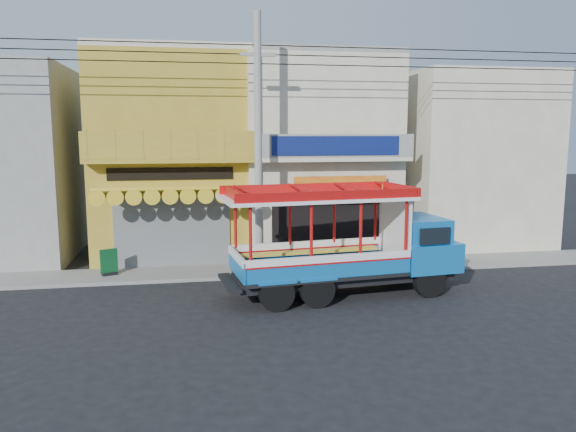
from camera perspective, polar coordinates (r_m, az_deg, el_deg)
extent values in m
plane|color=black|center=(16.92, 1.86, -8.84)|extent=(90.00, 90.00, 0.00)
cube|color=slate|center=(20.69, -0.41, -5.42)|extent=(30.00, 2.00, 0.12)
cube|color=#A28924|center=(23.83, -11.63, 5.85)|extent=(6.00, 6.00, 8.00)
cube|color=#595B5E|center=(21.11, -11.64, -1.59)|extent=(4.20, 0.10, 2.60)
cube|color=gold|center=(20.16, -11.84, 2.66)|extent=(5.20, 1.50, 0.31)
cube|color=#A28924|center=(20.48, -11.89, 5.56)|extent=(6.00, 0.70, 0.18)
cube|color=#A28924|center=(20.17, -11.96, 7.08)|extent=(6.00, 0.12, 0.95)
cube|color=black|center=(20.83, -11.82, 4.23)|extent=(4.50, 0.04, 0.45)
cube|color=#BCB59A|center=(24.00, -11.94, 15.71)|extent=(6.00, 6.00, 0.24)
cube|color=#BCB59A|center=(24.41, 2.67, 6.07)|extent=(6.00, 6.00, 8.00)
cube|color=black|center=(21.74, 4.36, -0.88)|extent=(4.60, 0.12, 2.80)
cube|color=#FFA21A|center=(21.37, 5.37, 2.73)|extent=(3.60, 0.05, 1.00)
cube|color=#BCB59A|center=(21.15, 4.66, 5.80)|extent=(6.00, 0.70, 0.18)
cube|color=gray|center=(20.85, 4.88, 7.14)|extent=(6.00, 0.12, 0.85)
cube|color=navy|center=(20.78, 4.93, 7.13)|extent=(4.80, 0.06, 0.70)
cube|color=gray|center=(24.58, 2.74, 15.71)|extent=(6.00, 6.00, 0.24)
cube|color=#BCB59A|center=(20.81, -3.54, 5.63)|extent=(0.35, 0.30, 8.00)
cube|color=#BCB59A|center=(26.83, 17.49, 5.49)|extent=(6.00, 6.00, 7.60)
cylinder|color=gray|center=(19.25, -3.04, 6.89)|extent=(0.26, 0.26, 9.00)
cube|color=gray|center=(19.41, -3.11, 16.08)|extent=(1.20, 0.12, 0.12)
cylinder|color=black|center=(19.51, -0.08, 15.16)|extent=(28.00, 0.04, 0.04)
cylinder|color=black|center=(19.55, -0.08, 16.03)|extent=(28.00, 0.04, 0.04)
cylinder|color=black|center=(19.59, -0.08, 16.90)|extent=(28.00, 0.04, 0.04)
cylinder|color=black|center=(17.92, 14.18, -6.41)|extent=(1.04, 0.40, 1.02)
cylinder|color=black|center=(19.56, 11.30, -5.06)|extent=(1.04, 0.40, 1.02)
cylinder|color=black|center=(16.41, 2.99, -7.55)|extent=(1.04, 0.40, 1.02)
cylinder|color=black|center=(18.18, 0.96, -5.93)|extent=(1.04, 0.40, 1.02)
cylinder|color=black|center=(16.06, -1.16, -7.90)|extent=(1.04, 0.40, 1.02)
cylinder|color=black|center=(17.86, -2.81, -6.21)|extent=(1.04, 0.40, 1.02)
cube|color=black|center=(17.67, 5.71, -6.06)|extent=(6.99, 2.44, 0.28)
cube|color=blue|center=(18.68, 13.29, -3.68)|extent=(2.07, 2.43, 0.92)
cube|color=blue|center=(18.45, 12.96, -1.25)|extent=(1.65, 2.21, 0.76)
cube|color=black|center=(18.82, 14.85, -1.28)|extent=(0.26, 1.79, 0.56)
cube|color=black|center=(17.33, 3.13, -5.63)|extent=(5.26, 2.79, 0.12)
cube|color=blue|center=(16.26, 4.42, -5.30)|extent=(5.01, 0.65, 0.61)
cube|color=white|center=(16.20, 4.43, -4.36)|extent=(5.02, 0.66, 0.22)
cube|color=blue|center=(18.24, 2.00, -3.75)|extent=(5.01, 0.65, 0.61)
cube|color=white|center=(18.19, 2.01, -2.90)|extent=(5.02, 0.66, 0.22)
cylinder|color=#B90F0E|center=(15.38, -3.84, -1.83)|extent=(0.10, 0.10, 1.63)
cylinder|color=#B90F0E|center=(17.42, -5.36, -0.62)|extent=(0.10, 0.10, 1.63)
cube|color=white|center=(18.09, 10.77, -1.46)|extent=(0.31, 2.06, 2.29)
cube|color=white|center=(16.88, 2.87, 1.90)|extent=(5.89, 3.12, 0.10)
cube|color=#B90F0E|center=(16.86, 2.87, 2.52)|extent=(5.68, 2.99, 0.26)
cube|color=black|center=(20.58, -17.68, -5.60)|extent=(0.57, 0.46, 0.09)
cube|color=#0D4820|center=(20.48, -17.74, -4.35)|extent=(0.58, 0.31, 0.83)
imported|color=#164E17|center=(20.99, 4.60, -3.78)|extent=(1.10, 1.09, 0.92)
imported|color=#164E17|center=(21.57, 8.10, -3.53)|extent=(0.52, 0.58, 0.90)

